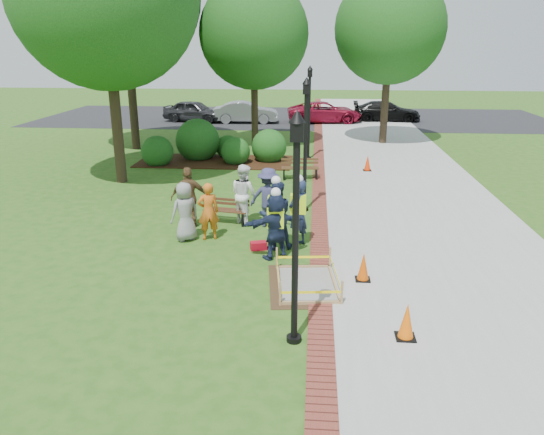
# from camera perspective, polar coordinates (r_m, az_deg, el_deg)

# --- Properties ---
(ground) EXTENTS (100.00, 100.00, 0.00)m
(ground) POSITION_cam_1_polar(r_m,az_deg,el_deg) (12.86, -2.67, -5.87)
(ground) COLOR #285116
(ground) RESTS_ON ground
(sidewalk) EXTENTS (6.00, 60.00, 0.02)m
(sidewalk) POSITION_cam_1_polar(r_m,az_deg,el_deg) (22.52, 13.39, 4.41)
(sidewalk) COLOR #9E9E99
(sidewalk) RESTS_ON ground
(brick_edging) EXTENTS (0.50, 60.00, 0.03)m
(brick_edging) POSITION_cam_1_polar(r_m,az_deg,el_deg) (22.25, 5.07, 4.69)
(brick_edging) COLOR maroon
(brick_edging) RESTS_ON ground
(mulch_bed) EXTENTS (7.00, 3.00, 0.05)m
(mulch_bed) POSITION_cam_1_polar(r_m,az_deg,el_deg) (24.62, -6.13, 6.02)
(mulch_bed) COLOR #381E0F
(mulch_bed) RESTS_ON ground
(parking_lot) EXTENTS (36.00, 12.00, 0.01)m
(parking_lot) POSITION_cam_1_polar(r_m,az_deg,el_deg) (39.01, 2.38, 10.70)
(parking_lot) COLOR black
(parking_lot) RESTS_ON ground
(wet_concrete_pad) EXTENTS (1.94, 2.47, 0.55)m
(wet_concrete_pad) POSITION_cam_1_polar(r_m,az_deg,el_deg) (12.11, 3.77, -6.29)
(wet_concrete_pad) COLOR #47331E
(wet_concrete_pad) RESTS_ON ground
(bench_near) EXTENTS (1.41, 0.69, 0.73)m
(bench_near) POSITION_cam_1_polar(r_m,az_deg,el_deg) (16.20, -4.93, 0.20)
(bench_near) COLOR #50311B
(bench_near) RESTS_ON ground
(bench_far) EXTENTS (1.53, 0.64, 0.81)m
(bench_far) POSITION_cam_1_polar(r_m,az_deg,el_deg) (21.38, 3.03, 4.84)
(bench_far) COLOR #4E311A
(bench_far) RESTS_ON ground
(cone_front) EXTENTS (0.37, 0.37, 0.73)m
(cone_front) POSITION_cam_1_polar(r_m,az_deg,el_deg) (10.31, 14.28, -10.83)
(cone_front) COLOR black
(cone_front) RESTS_ON ground
(cone_back) EXTENTS (0.35, 0.35, 0.68)m
(cone_back) POSITION_cam_1_polar(r_m,az_deg,el_deg) (12.45, 9.80, -5.33)
(cone_back) COLOR black
(cone_back) RESTS_ON ground
(cone_far) EXTENTS (0.35, 0.35, 0.68)m
(cone_far) POSITION_cam_1_polar(r_m,az_deg,el_deg) (23.04, 10.24, 5.75)
(cone_far) COLOR black
(cone_far) RESTS_ON ground
(toolbox) EXTENTS (0.48, 0.35, 0.22)m
(toolbox) POSITION_cam_1_polar(r_m,az_deg,el_deg) (14.15, -1.46, -3.05)
(toolbox) COLOR #A40C1D
(toolbox) RESTS_ON ground
(lamp_near) EXTENTS (0.28, 0.28, 4.26)m
(lamp_near) POSITION_cam_1_polar(r_m,az_deg,el_deg) (9.07, 2.57, 0.34)
(lamp_near) COLOR black
(lamp_near) RESTS_ON ground
(lamp_mid) EXTENTS (0.28, 0.28, 4.26)m
(lamp_mid) POSITION_cam_1_polar(r_m,az_deg,el_deg) (16.86, 3.63, 8.83)
(lamp_mid) COLOR black
(lamp_mid) RESTS_ON ground
(lamp_far) EXTENTS (0.28, 0.28, 4.26)m
(lamp_far) POSITION_cam_1_polar(r_m,az_deg,el_deg) (24.78, 4.03, 11.93)
(lamp_far) COLOR black
(lamp_far) RESTS_ON ground
(tree_back) EXTENTS (5.44, 5.44, 8.33)m
(tree_back) POSITION_cam_1_polar(r_m,az_deg,el_deg) (27.82, -1.96, 19.12)
(tree_back) COLOR #3D2D1E
(tree_back) RESTS_ON ground
(tree_right) EXTENTS (5.63, 5.63, 8.71)m
(tree_right) POSITION_cam_1_polar(r_m,az_deg,el_deg) (29.28, 12.57, 19.23)
(tree_right) COLOR #3D2D1E
(tree_right) RESTS_ON ground
(shrub_a) EXTENTS (1.43, 1.43, 1.43)m
(shrub_a) POSITION_cam_1_polar(r_m,az_deg,el_deg) (24.38, -12.15, 5.54)
(shrub_a) COLOR #124012
(shrub_a) RESTS_ON ground
(shrub_b) EXTENTS (2.04, 2.04, 2.04)m
(shrub_b) POSITION_cam_1_polar(r_m,az_deg,el_deg) (25.35, -7.92, 6.26)
(shrub_b) COLOR #124012
(shrub_b) RESTS_ON ground
(shrub_c) EXTENTS (1.30, 1.30, 1.30)m
(shrub_c) POSITION_cam_1_polar(r_m,az_deg,el_deg) (24.16, -3.90, 5.79)
(shrub_c) COLOR #124012
(shrub_c) RESTS_ON ground
(shrub_d) EXTENTS (1.60, 1.60, 1.60)m
(shrub_d) POSITION_cam_1_polar(r_m,az_deg,el_deg) (24.61, -0.31, 6.07)
(shrub_d) COLOR #124012
(shrub_d) RESTS_ON ground
(shrub_e) EXTENTS (1.13, 1.13, 1.13)m
(shrub_e) POSITION_cam_1_polar(r_m,az_deg,el_deg) (25.61, -4.75, 6.50)
(shrub_e) COLOR #124012
(shrub_e) RESTS_ON ground
(casual_person_a) EXTENTS (0.63, 0.60, 1.65)m
(casual_person_a) POSITION_cam_1_polar(r_m,az_deg,el_deg) (14.78, -9.34, 0.62)
(casual_person_a) COLOR gray
(casual_person_a) RESTS_ON ground
(casual_person_b) EXTENTS (0.60, 0.49, 1.63)m
(casual_person_b) POSITION_cam_1_polar(r_m,az_deg,el_deg) (14.75, -6.86, 0.65)
(casual_person_b) COLOR #D16018
(casual_person_b) RESTS_ON ground
(casual_person_c) EXTENTS (0.68, 0.67, 1.82)m
(casual_person_c) POSITION_cam_1_polar(r_m,az_deg,el_deg) (15.99, -3.03, 2.53)
(casual_person_c) COLOR white
(casual_person_c) RESTS_ON ground
(casual_person_d) EXTENTS (0.65, 0.50, 1.82)m
(casual_person_d) POSITION_cam_1_polar(r_m,az_deg,el_deg) (15.77, -8.90, 2.11)
(casual_person_d) COLOR brown
(casual_person_d) RESTS_ON ground
(casual_person_e) EXTENTS (0.64, 0.49, 1.78)m
(casual_person_e) POSITION_cam_1_polar(r_m,az_deg,el_deg) (15.66, -0.40, 2.14)
(casual_person_e) COLOR #34345B
(casual_person_e) RESTS_ON ground
(hivis_worker_a) EXTENTS (0.65, 0.55, 1.87)m
(hivis_worker_a) POSITION_cam_1_polar(r_m,az_deg,el_deg) (13.32, 0.41, -0.68)
(hivis_worker_a) COLOR #16253B
(hivis_worker_a) RESTS_ON ground
(hivis_worker_b) EXTENTS (0.66, 0.70, 1.99)m
(hivis_worker_b) POSITION_cam_1_polar(r_m,az_deg,el_deg) (14.16, 2.82, 0.71)
(hivis_worker_b) COLOR #161C39
(hivis_worker_b) RESTS_ON ground
(hivis_worker_c) EXTENTS (0.66, 0.51, 1.99)m
(hivis_worker_c) POSITION_cam_1_polar(r_m,az_deg,el_deg) (13.96, 0.42, 0.48)
(hivis_worker_c) COLOR #191B42
(hivis_worker_c) RESTS_ON ground
(parked_car_a) EXTENTS (3.00, 5.12, 1.57)m
(parked_car_a) POSITION_cam_1_polar(r_m,az_deg,el_deg) (37.36, -8.30, 10.17)
(parked_car_a) COLOR #28282B
(parked_car_a) RESTS_ON ground
(parked_car_b) EXTENTS (2.29, 4.82, 1.54)m
(parked_car_b) POSITION_cam_1_polar(r_m,az_deg,el_deg) (36.49, -2.80, 10.14)
(parked_car_b) COLOR gray
(parked_car_b) RESTS_ON ground
(parked_car_c) EXTENTS (2.54, 4.83, 1.51)m
(parked_car_c) POSITION_cam_1_polar(r_m,az_deg,el_deg) (36.80, 5.64, 10.14)
(parked_car_c) COLOR maroon
(parked_car_c) RESTS_ON ground
(parked_car_d) EXTENTS (2.16, 4.53, 1.45)m
(parked_car_d) POSITION_cam_1_polar(r_m,az_deg,el_deg) (38.20, 12.14, 10.13)
(parked_car_d) COLOR black
(parked_car_d) RESTS_ON ground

